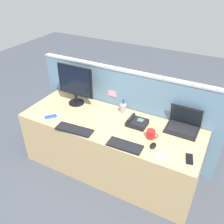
{
  "coord_description": "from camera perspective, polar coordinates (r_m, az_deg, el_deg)",
  "views": [
    {
      "loc": [
        1.11,
        -2.03,
        2.32
      ],
      "look_at": [
        0.0,
        0.05,
        0.83
      ],
      "focal_mm": 39.38,
      "sensor_mm": 36.0,
      "label": 1
    }
  ],
  "objects": [
    {
      "name": "ground_plane",
      "position": [
        3.28,
        -0.42,
        -12.71
      ],
      "size": [
        10.0,
        10.0,
        0.0
      ],
      "primitive_type": "plane",
      "color": "#424751"
    },
    {
      "name": "desk",
      "position": [
        3.04,
        -0.45,
        -8.0
      ],
      "size": [
        2.12,
        0.76,
        0.71
      ],
      "primitive_type": "cube",
      "color": "tan",
      "rests_on": "ground_plane"
    },
    {
      "name": "cubicle_divider",
      "position": [
        3.19,
        3.12,
        -0.24
      ],
      "size": [
        2.41,
        0.08,
        1.2
      ],
      "color": "#6084A3",
      "rests_on": "ground_plane"
    },
    {
      "name": "desktop_monitor",
      "position": [
        3.11,
        -8.56,
        6.67
      ],
      "size": [
        0.48,
        0.2,
        0.51
      ],
      "color": "black",
      "rests_on": "desk"
    },
    {
      "name": "laptop",
      "position": [
        2.81,
        16.27,
        -2.64
      ],
      "size": [
        0.35,
        0.28,
        0.26
      ],
      "color": "black",
      "rests_on": "desk"
    },
    {
      "name": "desk_phone",
      "position": [
        2.78,
        5.79,
        -2.42
      ],
      "size": [
        0.22,
        0.18,
        0.1
      ],
      "color": "black",
      "rests_on": "desk"
    },
    {
      "name": "keyboard_main",
      "position": [
        2.49,
        2.99,
        -7.79
      ],
      "size": [
        0.37,
        0.16,
        0.02
      ],
      "primitive_type": "cube",
      "rotation": [
        0.0,
        0.0,
        0.04
      ],
      "color": "black",
      "rests_on": "desk"
    },
    {
      "name": "keyboard_spare",
      "position": [
        2.73,
        -8.72,
        -4.03
      ],
      "size": [
        0.43,
        0.17,
        0.02
      ],
      "primitive_type": "cube",
      "rotation": [
        0.0,
        0.0,
        0.09
      ],
      "color": "black",
      "rests_on": "desk"
    },
    {
      "name": "computer_mouse_right_hand",
      "position": [
        2.51,
        9.52,
        -7.7
      ],
      "size": [
        0.06,
        0.1,
        0.03
      ],
      "primitive_type": "ellipsoid",
      "rotation": [
        0.0,
        0.0,
        0.05
      ],
      "color": "black",
      "rests_on": "desk"
    },
    {
      "name": "pen_cup",
      "position": [
        3.0,
        2.56,
        0.94
      ],
      "size": [
        0.08,
        0.08,
        0.19
      ],
      "color": "#99999E",
      "rests_on": "desk"
    },
    {
      "name": "cell_phone_black_slab",
      "position": [
        2.46,
        17.54,
        -10.34
      ],
      "size": [
        0.1,
        0.16,
        0.01
      ],
      "primitive_type": "cube",
      "rotation": [
        0.0,
        0.0,
        0.26
      ],
      "color": "black",
      "rests_on": "desk"
    },
    {
      "name": "cell_phone_blue_case",
      "position": [
        3.01,
        -14.05,
        -1.03
      ],
      "size": [
        0.14,
        0.15,
        0.01
      ],
      "primitive_type": "cube",
      "rotation": [
        0.0,
        0.0,
        -0.69
      ],
      "color": "blue",
      "rests_on": "desk"
    },
    {
      "name": "cell_phone_silver_slab",
      "position": [
        2.43,
        11.2,
        -9.93
      ],
      "size": [
        0.14,
        0.14,
        0.01
      ],
      "primitive_type": "cube",
      "rotation": [
        0.0,
        0.0,
        -0.73
      ],
      "color": "#B7BAC1",
      "rests_on": "desk"
    },
    {
      "name": "coffee_mug",
      "position": [
        2.61,
        9.03,
        -5.08
      ],
      "size": [
        0.13,
        0.09,
        0.09
      ],
      "color": "red",
      "rests_on": "desk"
    }
  ]
}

